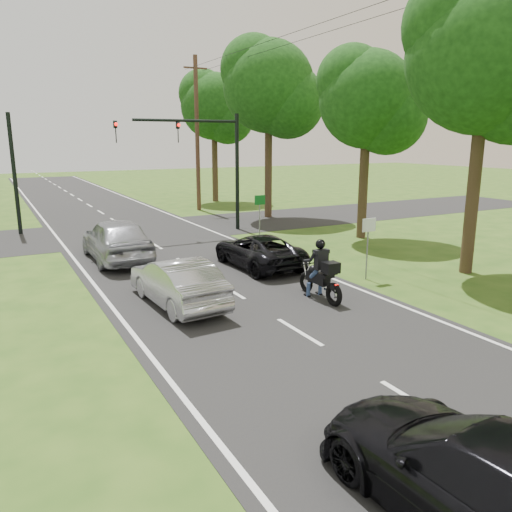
{
  "coord_description": "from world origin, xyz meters",
  "views": [
    {
      "loc": [
        -6.51,
        -9.79,
        4.7
      ],
      "look_at": [
        0.39,
        3.0,
        1.3
      ],
      "focal_mm": 35.0,
      "sensor_mm": 36.0,
      "label": 1
    }
  ],
  "objects_px": {
    "silver_suv": "(116,239)",
    "sign_green": "(260,206)",
    "silver_sedan": "(177,282)",
    "traffic_signal": "(204,151)",
    "sign_white": "(368,234)",
    "utility_pole_far": "(197,134)",
    "motorcycle_rider": "(321,276)",
    "dark_car_behind": "(487,482)",
    "dark_suv": "(258,251)"
  },
  "relations": [
    {
      "from": "dark_car_behind",
      "to": "traffic_signal",
      "type": "bearing_deg",
      "value": -104.96
    },
    {
      "from": "motorcycle_rider",
      "to": "utility_pole_far",
      "type": "bearing_deg",
      "value": 79.49
    },
    {
      "from": "sign_green",
      "to": "utility_pole_far",
      "type": "bearing_deg",
      "value": 83.27
    },
    {
      "from": "motorcycle_rider",
      "to": "dark_car_behind",
      "type": "height_order",
      "value": "motorcycle_rider"
    },
    {
      "from": "sign_white",
      "to": "dark_car_behind",
      "type": "bearing_deg",
      "value": -123.55
    },
    {
      "from": "motorcycle_rider",
      "to": "sign_green",
      "type": "height_order",
      "value": "sign_green"
    },
    {
      "from": "silver_suv",
      "to": "traffic_signal",
      "type": "height_order",
      "value": "traffic_signal"
    },
    {
      "from": "sign_white",
      "to": "sign_green",
      "type": "bearing_deg",
      "value": 88.57
    },
    {
      "from": "sign_green",
      "to": "motorcycle_rider",
      "type": "bearing_deg",
      "value": -107.58
    },
    {
      "from": "dark_car_behind",
      "to": "silver_suv",
      "type": "bearing_deg",
      "value": -89.35
    },
    {
      "from": "motorcycle_rider",
      "to": "utility_pole_far",
      "type": "relative_size",
      "value": 0.22
    },
    {
      "from": "dark_suv",
      "to": "traffic_signal",
      "type": "height_order",
      "value": "traffic_signal"
    },
    {
      "from": "dark_car_behind",
      "to": "utility_pole_far",
      "type": "height_order",
      "value": "utility_pole_far"
    },
    {
      "from": "utility_pole_far",
      "to": "sign_white",
      "type": "distance_m",
      "value": 19.39
    },
    {
      "from": "silver_suv",
      "to": "sign_green",
      "type": "bearing_deg",
      "value": -170.35
    },
    {
      "from": "silver_sedan",
      "to": "traffic_signal",
      "type": "xyz_separation_m",
      "value": [
        5.29,
        10.56,
        3.43
      ]
    },
    {
      "from": "sign_green",
      "to": "sign_white",
      "type": "bearing_deg",
      "value": -91.43
    },
    {
      "from": "motorcycle_rider",
      "to": "sign_green",
      "type": "distance_m",
      "value": 9.53
    },
    {
      "from": "motorcycle_rider",
      "to": "silver_suv",
      "type": "bearing_deg",
      "value": 119.48
    },
    {
      "from": "dark_car_behind",
      "to": "silver_sedan",
      "type": "bearing_deg",
      "value": -89.48
    },
    {
      "from": "silver_sedan",
      "to": "sign_white",
      "type": "distance_m",
      "value": 6.73
    },
    {
      "from": "traffic_signal",
      "to": "sign_green",
      "type": "bearing_deg",
      "value": -62.62
    },
    {
      "from": "sign_white",
      "to": "dark_suv",
      "type": "bearing_deg",
      "value": 126.36
    },
    {
      "from": "silver_suv",
      "to": "sign_green",
      "type": "xyz_separation_m",
      "value": [
        7.1,
        1.17,
        0.72
      ]
    },
    {
      "from": "dark_suv",
      "to": "traffic_signal",
      "type": "bearing_deg",
      "value": -98.58
    },
    {
      "from": "utility_pole_far",
      "to": "silver_sedan",
      "type": "bearing_deg",
      "value": -113.7
    },
    {
      "from": "motorcycle_rider",
      "to": "dark_suv",
      "type": "distance_m",
      "value": 4.38
    },
    {
      "from": "dark_suv",
      "to": "sign_green",
      "type": "distance_m",
      "value": 5.46
    },
    {
      "from": "silver_sedan",
      "to": "traffic_signal",
      "type": "height_order",
      "value": "traffic_signal"
    },
    {
      "from": "traffic_signal",
      "to": "sign_white",
      "type": "distance_m",
      "value": 11.39
    },
    {
      "from": "dark_suv",
      "to": "utility_pole_far",
      "type": "distance_m",
      "value": 16.79
    },
    {
      "from": "dark_suv",
      "to": "traffic_signal",
      "type": "distance_m",
      "value": 8.53
    },
    {
      "from": "dark_suv",
      "to": "silver_suv",
      "type": "bearing_deg",
      "value": -38.79
    },
    {
      "from": "silver_suv",
      "to": "silver_sedan",
      "type": "bearing_deg",
      "value": 92.52
    },
    {
      "from": "motorcycle_rider",
      "to": "utility_pole_far",
      "type": "height_order",
      "value": "utility_pole_far"
    },
    {
      "from": "motorcycle_rider",
      "to": "utility_pole_far",
      "type": "xyz_separation_m",
      "value": [
        4.17,
        20.07,
        4.35
      ]
    },
    {
      "from": "dark_suv",
      "to": "motorcycle_rider",
      "type": "bearing_deg",
      "value": 86.46
    },
    {
      "from": "utility_pole_far",
      "to": "silver_suv",
      "type": "bearing_deg",
      "value": -124.57
    },
    {
      "from": "dark_suv",
      "to": "silver_sedan",
      "type": "relative_size",
      "value": 1.05
    },
    {
      "from": "motorcycle_rider",
      "to": "traffic_signal",
      "type": "xyz_separation_m",
      "value": [
        1.31,
        12.07,
        3.41
      ]
    },
    {
      "from": "dark_car_behind",
      "to": "sign_white",
      "type": "distance_m",
      "value": 11.47
    },
    {
      "from": "motorcycle_rider",
      "to": "traffic_signal",
      "type": "relative_size",
      "value": 0.34
    },
    {
      "from": "silver_sedan",
      "to": "sign_green",
      "type": "bearing_deg",
      "value": -135.82
    },
    {
      "from": "motorcycle_rider",
      "to": "dark_suv",
      "type": "bearing_deg",
      "value": 88.28
    },
    {
      "from": "motorcycle_rider",
      "to": "dark_car_behind",
      "type": "bearing_deg",
      "value": -112.07
    },
    {
      "from": "silver_sedan",
      "to": "sign_green",
      "type": "distance_m",
      "value": 10.23
    },
    {
      "from": "traffic_signal",
      "to": "sign_white",
      "type": "xyz_separation_m",
      "value": [
        1.36,
        -11.02,
        -2.54
      ]
    },
    {
      "from": "sign_white",
      "to": "utility_pole_far",
      "type": "bearing_deg",
      "value": 85.49
    },
    {
      "from": "utility_pole_far",
      "to": "sign_green",
      "type": "relative_size",
      "value": 4.71
    },
    {
      "from": "dark_suv",
      "to": "silver_suv",
      "type": "relative_size",
      "value": 0.87
    }
  ]
}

